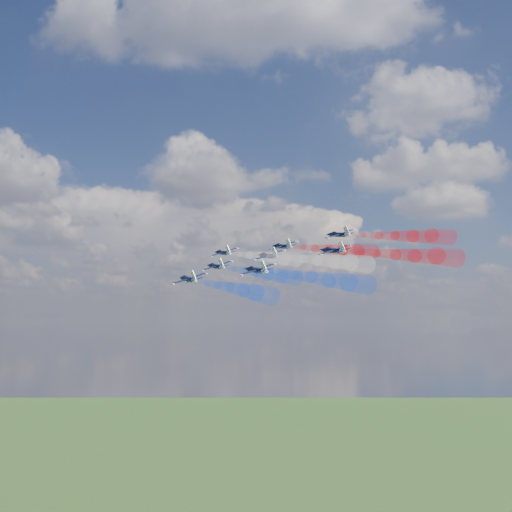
# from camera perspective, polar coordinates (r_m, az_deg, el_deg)

# --- Properties ---
(jet_lead) EXTENTS (14.46, 14.85, 7.33)m
(jet_lead) POSITION_cam_1_polar(r_m,az_deg,el_deg) (183.09, -3.03, 0.30)
(jet_lead) COLOR black
(trail_lead) EXTENTS (24.35, 31.90, 9.65)m
(trail_lead) POSITION_cam_1_polar(r_m,az_deg,el_deg) (162.62, 0.40, -0.01)
(trail_lead) COLOR white
(jet_inner_left) EXTENTS (14.46, 14.85, 7.33)m
(jet_inner_left) POSITION_cam_1_polar(r_m,az_deg,el_deg) (167.83, -3.66, -0.95)
(jet_inner_left) COLOR black
(trail_inner_left) EXTENTS (24.35, 31.90, 9.65)m
(trail_inner_left) POSITION_cam_1_polar(r_m,az_deg,el_deg) (147.29, 0.03, -1.46)
(trail_inner_left) COLOR blue
(jet_inner_right) EXTENTS (14.46, 14.85, 7.33)m
(jet_inner_right) POSITION_cam_1_polar(r_m,az_deg,el_deg) (178.06, 2.42, 0.89)
(jet_inner_right) COLOR black
(trail_inner_right) EXTENTS (24.35, 31.90, 9.65)m
(trail_inner_right) POSITION_cam_1_polar(r_m,az_deg,el_deg) (158.73, 6.63, 0.64)
(trail_inner_right) COLOR red
(jet_outer_left) EXTENTS (14.46, 14.85, 7.33)m
(jet_outer_left) POSITION_cam_1_polar(r_m,az_deg,el_deg) (151.52, -6.18, -2.12)
(jet_outer_left) COLOR black
(trail_outer_left) EXTENTS (24.35, 31.90, 9.65)m
(trail_outer_left) POSITION_cam_1_polar(r_m,az_deg,el_deg) (130.60, -2.42, -2.89)
(trail_outer_left) COLOR blue
(jet_center_third) EXTENTS (14.46, 14.85, 7.33)m
(jet_center_third) POSITION_cam_1_polar(r_m,az_deg,el_deg) (159.13, 1.09, 0.01)
(jet_center_third) COLOR black
(trail_center_third) EXTENTS (24.35, 31.90, 9.65)m
(trail_center_third) POSITION_cam_1_polar(r_m,az_deg,el_deg) (139.57, 5.68, -0.39)
(trail_center_third) COLOR white
(jet_outer_right) EXTENTS (14.46, 14.85, 7.33)m
(jet_outer_right) POSITION_cam_1_polar(r_m,az_deg,el_deg) (170.64, 7.57, 1.95)
(jet_outer_right) COLOR black
(trail_outer_right) EXTENTS (24.35, 31.90, 9.65)m
(trail_outer_right) POSITION_cam_1_polar(r_m,az_deg,el_deg) (152.58, 12.60, 1.81)
(trail_outer_right) COLOR red
(jet_rear_left) EXTENTS (14.46, 14.85, 7.33)m
(jet_rear_left) POSITION_cam_1_polar(r_m,az_deg,el_deg) (142.64, 0.03, -1.30)
(jet_rear_left) COLOR black
(trail_rear_left) EXTENTS (24.35, 31.90, 9.65)m
(trail_rear_left) POSITION_cam_1_polar(r_m,az_deg,el_deg) (122.94, 5.08, -1.96)
(trail_rear_left) COLOR blue
(jet_rear_right) EXTENTS (14.46, 14.85, 7.33)m
(jet_rear_right) POSITION_cam_1_polar(r_m,az_deg,el_deg) (154.81, 7.06, 0.50)
(jet_rear_right) COLOR black
(trail_rear_right) EXTENTS (24.35, 31.90, 9.65)m
(trail_rear_right) POSITION_cam_1_polar(r_m,az_deg,el_deg) (136.71, 12.60, 0.16)
(trail_rear_right) COLOR red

